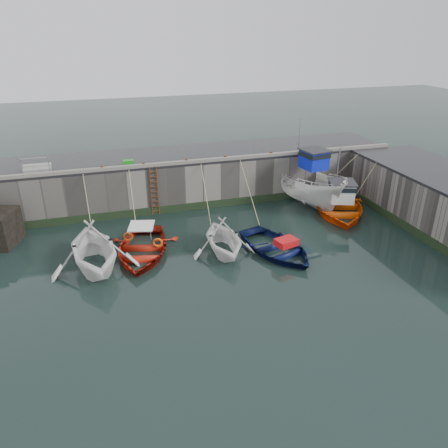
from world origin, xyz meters
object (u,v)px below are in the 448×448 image
object	(u,v)px
boat_near_white	(96,267)
bollard_c	(186,161)
bollard_e	(271,154)
bollard_a	(102,168)
bollard_b	(144,165)
boat_near_blue	(142,254)
boat_near_navy	(276,252)
bollard_d	(225,158)
boat_far_white	(307,185)
boat_far_orange	(338,206)
boat_near_blacktrim	(223,252)
fish_crate	(128,163)
ladder	(154,191)

from	to	relation	value
boat_near_white	bollard_c	bearing A→B (deg)	37.99
bollard_c	bollard_e	xyz separation A→B (m)	(5.80, 0.00, 0.00)
bollard_a	bollard_b	size ratio (longest dim) A/B	1.00
boat_near_blue	boat_near_navy	size ratio (longest dim) A/B	1.05
boat_near_navy	bollard_b	distance (m)	9.98
boat_near_blue	bollard_d	size ratio (longest dim) A/B	19.57
bollard_c	bollard_b	bearing A→B (deg)	180.00
boat_far_white	boat_far_orange	bearing A→B (deg)	-70.08
boat_near_blue	bollard_b	distance (m)	6.42
boat_near_blue	boat_near_blacktrim	bearing A→B (deg)	0.02
boat_near_white	bollard_a	bearing A→B (deg)	73.97
boat_near_white	boat_far_white	bearing A→B (deg)	12.53
boat_near_blacktrim	boat_far_white	world-z (taller)	boat_far_white
bollard_e	bollard_d	bearing A→B (deg)	180.00
boat_near_blue	fish_crate	world-z (taller)	fish_crate
bollard_b	boat_near_blue	bearing A→B (deg)	-100.68
bollard_d	bollard_e	size ratio (longest dim) A/B	1.00
ladder	boat_near_blacktrim	bearing A→B (deg)	-66.27
bollard_a	boat_near_blacktrim	bearing A→B (deg)	-48.68
bollard_b	bollard_e	distance (m)	8.50
boat_near_navy	boat_near_white	bearing A→B (deg)	158.12
ladder	bollard_a	size ratio (longest dim) A/B	11.43
boat_near_blue	boat_far_white	size ratio (longest dim) A/B	0.69
boat_near_navy	bollard_c	distance (m)	8.65
ladder	boat_near_blue	world-z (taller)	ladder
fish_crate	bollard_c	xyz separation A→B (m)	(3.57, -0.65, -0.01)
ladder	boat_far_white	size ratio (longest dim) A/B	0.40
boat_near_white	bollard_b	world-z (taller)	bollard_b
boat_near_blue	bollard_c	xyz separation A→B (m)	(3.72, 5.41, 3.30)
boat_near_blue	boat_near_blacktrim	xyz separation A→B (m)	(4.23, -1.08, 0.00)
bollard_a	bollard_c	world-z (taller)	same
bollard_c	bollard_e	distance (m)	5.80
boat_near_blacktrim	bollard_e	bearing A→B (deg)	51.73
boat_near_blue	fish_crate	size ratio (longest dim) A/B	8.53
bollard_d	bollard_e	world-z (taller)	same
boat_near_blue	boat_near_blacktrim	world-z (taller)	boat_near_blacktrim
boat_near_navy	bollard_e	size ratio (longest dim) A/B	18.56
ladder	boat_far_orange	xyz separation A→B (m)	(11.48, -2.98, -1.16)
boat_near_navy	boat_far_white	bearing A→B (deg)	37.01
bollard_d	bollard_c	bearing A→B (deg)	180.00
boat_near_white	bollard_c	xyz separation A→B (m)	(6.17, 6.20, 3.30)
boat_far_orange	fish_crate	bearing A→B (deg)	-177.29
boat_far_orange	bollard_c	distance (m)	10.27
boat_near_blacktrim	bollard_a	size ratio (longest dim) A/B	15.30
boat_near_white	bollard_e	size ratio (longest dim) A/B	19.02
fish_crate	bollard_d	bearing A→B (deg)	-5.67
bollard_a	boat_far_white	bearing A→B (deg)	-4.79
bollard_d	bollard_e	xyz separation A→B (m)	(3.20, 0.00, 0.00)
boat_far_white	bollard_d	bearing A→B (deg)	159.42
bollard_d	boat_near_white	bearing A→B (deg)	-144.75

